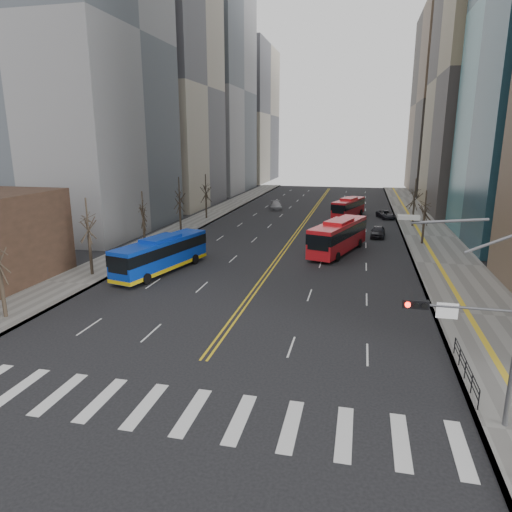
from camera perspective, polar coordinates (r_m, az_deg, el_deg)
ground at (r=23.30m, az=-10.92°, el=-18.25°), size 220.00×220.00×0.00m
sidewalk_right at (r=64.66m, az=20.84°, el=2.32°), size 7.00×130.00×0.15m
sidewalk_left at (r=68.70m, az=-8.51°, el=3.76°), size 5.00×130.00×0.15m
crosswalk at (r=23.30m, az=-10.92°, el=-18.24°), size 26.70×4.00×0.01m
centerline at (r=74.35m, az=6.34°, el=4.57°), size 0.55×100.00×0.01m
office_towers at (r=87.48m, az=8.03°, el=21.69°), size 83.00×134.00×58.00m
signal_mast at (r=21.88m, az=26.47°, el=-7.55°), size 5.37×0.37×9.39m
pedestrian_railing at (r=27.14m, az=24.74°, el=-12.45°), size 0.06×6.06×1.02m
street_trees at (r=55.17m, az=-3.57°, el=6.37°), size 35.20×47.20×7.60m
blue_bus at (r=44.90m, az=-11.74°, el=0.32°), size 5.25×12.24×3.49m
red_bus_near at (r=52.37m, az=10.27°, el=2.66°), size 6.16×12.26×3.78m
red_bus_far at (r=77.30m, az=11.49°, el=6.10°), size 5.22×10.48×3.27m
car_white at (r=46.48m, az=-14.22°, el=-0.72°), size 2.34×4.77×1.50m
car_dark_mid at (r=62.28m, az=15.00°, el=2.97°), size 2.11×4.51×1.49m
car_silver at (r=85.01m, az=2.49°, el=6.35°), size 3.10×5.32×1.45m
car_dark_far at (r=77.84m, az=15.92°, el=5.02°), size 3.39×5.03×1.28m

